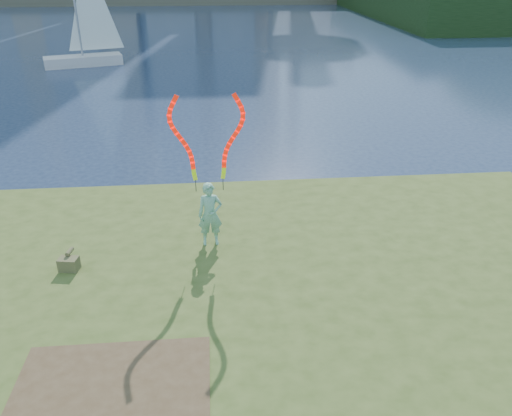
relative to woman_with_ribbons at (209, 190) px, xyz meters
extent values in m
plane|color=#192640|center=(0.53, -1.73, -2.22)|extent=(320.00, 320.00, 0.00)
cube|color=#3A4A1A|center=(0.53, -4.23, -2.07)|extent=(20.00, 18.00, 0.30)
cube|color=#3A4A1A|center=(0.53, -3.93, -1.82)|extent=(17.00, 15.00, 0.30)
cube|color=#3A4A1A|center=(0.53, -3.73, -1.57)|extent=(14.00, 12.00, 0.30)
cube|color=#47331E|center=(-1.67, -4.93, -1.41)|extent=(3.20, 3.00, 0.02)
imported|color=#157040|center=(0.00, -0.03, -0.62)|extent=(0.60, 0.41, 1.60)
cylinder|color=black|center=(-0.31, 0.06, 0.11)|extent=(0.02, 0.02, 0.30)
cylinder|color=black|center=(0.33, 0.09, 0.11)|extent=(0.02, 0.02, 0.30)
cube|color=#50542A|center=(-3.19, -0.91, -1.26)|extent=(0.46, 0.35, 0.30)
cylinder|color=#50542A|center=(-3.19, -0.71, -1.06)|extent=(0.15, 0.30, 0.10)
cube|color=beige|center=(-8.93, 26.95, -1.90)|extent=(5.57, 3.22, 0.74)
camera|label=1|loc=(0.15, -10.61, 4.92)|focal=35.00mm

